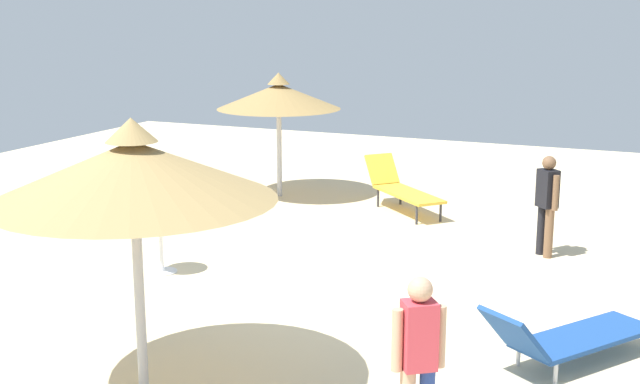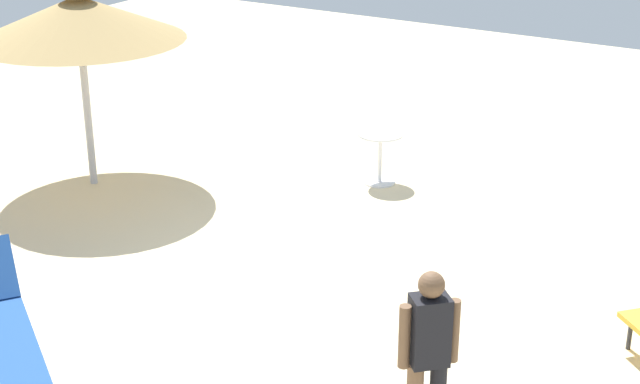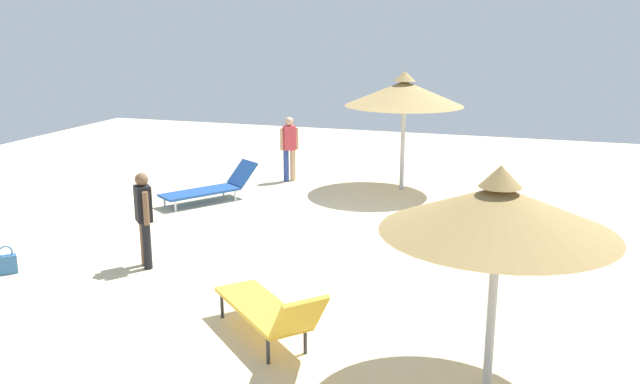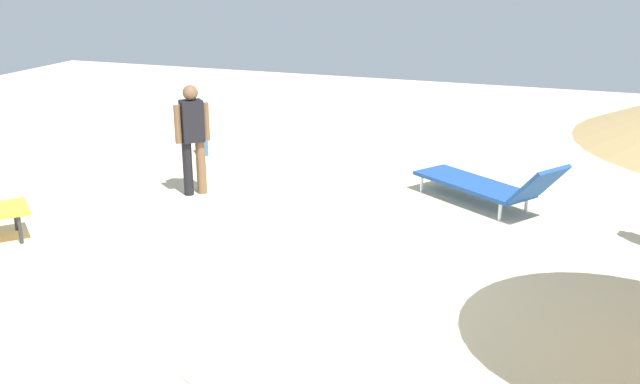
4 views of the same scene
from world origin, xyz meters
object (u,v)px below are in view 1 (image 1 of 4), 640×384
lounge_chair_near_right (401,188)px  side_table_round (161,240)px  lounge_chair_back (566,336)px  parasol_umbrella_near_left (279,96)px  parasol_umbrella_far_left (133,171)px  person_standing_edge (418,356)px  person_standing_far_right (547,200)px

lounge_chair_near_right → side_table_round: 5.11m
lounge_chair_back → parasol_umbrella_near_left: bearing=136.4°
parasol_umbrella_far_left → person_standing_edge: bearing=-0.3°
lounge_chair_near_right → person_standing_edge: 8.41m
lounge_chair_near_right → person_standing_edge: person_standing_edge is taller
lounge_chair_near_right → side_table_round: bearing=-112.4°
lounge_chair_near_right → person_standing_far_right: person_standing_far_right is taller
parasol_umbrella_near_left → person_standing_edge: parasol_umbrella_near_left is taller
parasol_umbrella_far_left → side_table_round: parasol_umbrella_far_left is taller
person_standing_edge → side_table_round: (-4.67, 3.22, -0.40)m
lounge_chair_back → person_standing_far_right: bearing=101.9°
parasol_umbrella_near_left → lounge_chair_back: size_ratio=1.15×
lounge_chair_back → person_standing_edge: bearing=-111.5°
person_standing_far_right → parasol_umbrella_near_left: bearing=159.4°
parasol_umbrella_near_left → parasol_umbrella_far_left: bearing=-72.7°
parasol_umbrella_near_left → person_standing_far_right: parasol_umbrella_near_left is taller
lounge_chair_near_right → lounge_chair_back: size_ratio=0.90×
lounge_chair_near_right → side_table_round: lounge_chair_near_right is taller
lounge_chair_near_right → lounge_chair_back: bearing=-57.4°
parasol_umbrella_near_left → parasol_umbrella_far_left: (2.54, -8.14, 0.24)m
person_standing_far_right → side_table_round: 5.60m
parasol_umbrella_far_left → person_standing_far_right: bearing=65.3°
lounge_chair_near_right → person_standing_far_right: (2.81, -1.80, 0.42)m
parasol_umbrella_far_left → person_standing_edge: size_ratio=1.73×
person_standing_edge → parasol_umbrella_far_left: bearing=179.7°
lounge_chair_back → person_standing_edge: size_ratio=1.35×
parasol_umbrella_near_left → lounge_chair_back: parasol_umbrella_near_left is taller
parasol_umbrella_far_left → person_standing_far_right: size_ratio=1.77×
parasol_umbrella_near_left → side_table_round: (0.59, -4.93, -1.47)m
person_standing_edge → side_table_round: person_standing_edge is taller
lounge_chair_back → parasol_umbrella_far_left: bearing=-147.9°
parasol_umbrella_far_left → lounge_chair_near_right: (0.00, 7.93, -1.76)m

